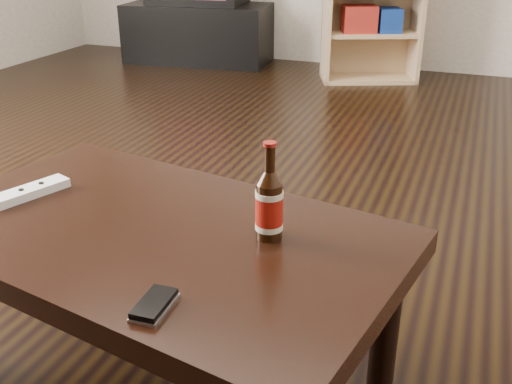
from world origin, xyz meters
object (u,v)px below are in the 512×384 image
(beer_bottle, at_px, (269,205))
(phone, at_px, (154,305))
(tv_stand, at_px, (199,33))
(coffee_table, at_px, (155,248))
(remote, at_px, (30,191))

(beer_bottle, distance_m, phone, 0.34)
(beer_bottle, bearing_deg, tv_stand, 117.98)
(coffee_table, relative_size, remote, 5.92)
(tv_stand, relative_size, beer_bottle, 5.14)
(phone, bearing_deg, remote, 146.69)
(tv_stand, distance_m, phone, 4.03)
(coffee_table, height_order, beer_bottle, beer_bottle)
(tv_stand, distance_m, remote, 3.54)
(remote, bearing_deg, tv_stand, 129.58)
(tv_stand, bearing_deg, remote, -77.11)
(beer_bottle, xyz_separation_m, phone, (-0.10, -0.32, -0.07))
(coffee_table, xyz_separation_m, phone, (0.16, -0.27, 0.06))
(tv_stand, bearing_deg, phone, -71.41)
(coffee_table, height_order, phone, phone)
(coffee_table, xyz_separation_m, remote, (-0.37, 0.04, 0.07))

